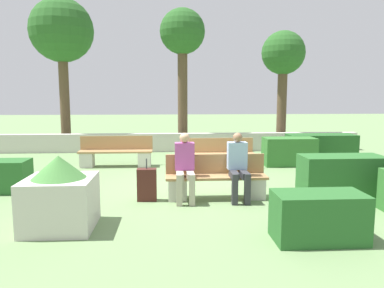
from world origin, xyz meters
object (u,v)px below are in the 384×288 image
Objects in this scene: tree_center_left at (182,38)px; tree_center_right at (283,58)px; bench_left_side at (218,158)px; bench_right_side at (116,155)px; person_seated_woman at (185,164)px; suitcase at (147,185)px; person_seated_man at (238,163)px; planter_corner_left at (60,195)px; tree_leftmost at (62,33)px; bench_front at (216,181)px.

tree_center_right is at bearing -3.56° from tree_center_left.
tree_center_left is at bearing 176.44° from tree_center_right.
tree_center_right is (2.97, 3.97, 3.10)m from bench_left_side.
person_seated_woman is (1.84, -3.64, 0.39)m from bench_right_side.
person_seated_woman is 1.59× the size of suitcase.
bench_left_side reaches higher than suitcase.
planter_corner_left is at bearing -155.37° from person_seated_man.
tree_center_right reaches higher than planter_corner_left.
tree_leftmost reaches higher than tree_center_right.
bench_right_side is 7.37m from tree_center_right.
bench_left_side is at bearing -126.78° from tree_center_right.
tree_center_left is 1.18× the size of tree_center_right.
tree_center_left reaches higher than bench_left_side.
person_seated_woman is at bearing -167.17° from bench_front.
tree_leftmost reaches higher than bench_left_side.
tree_center_right is (4.74, 6.87, 3.12)m from suitcase.
person_seated_woman is at bearing 34.96° from planter_corner_left.
bench_front is 0.39× the size of tree_center_left.
suitcase is (1.09, -3.60, -0.03)m from bench_right_side.
tree_leftmost is (-5.31, 4.57, 4.01)m from bench_left_side.
person_seated_woman reaches higher than suitcase.
tree_leftmost is at bearing 104.33° from planter_corner_left.
tree_leftmost reaches higher than bench_front.
person_seated_man is 1.58× the size of suitcase.
bench_front is 9.72m from tree_leftmost.
bench_right_side is 0.40× the size of tree_center_left.
person_seated_woman reaches higher than bench_right_side.
tree_center_left is (2.07, 3.51, 3.81)m from bench_right_side.
tree_center_right reaches higher than bench_front.
bench_front is at bearing -54.65° from bench_right_side.
planter_corner_left is at bearing -125.80° from tree_center_right.
person_seated_woman is 8.43m from tree_center_right.
bench_left_side is at bearing 70.75° from person_seated_woman.
person_seated_man is 1.00× the size of person_seated_woman.
tree_leftmost reaches higher than suitcase.
person_seated_man is at bearing -0.04° from person_seated_woman.
suitcase is at bearing -97.79° from tree_center_left.
bench_front is 1.52× the size of person_seated_man.
tree_center_right is (8.28, -0.60, -0.91)m from tree_leftmost.
tree_leftmost reaches higher than person_seated_woman.
person_seated_man is 1.15× the size of planter_corner_left.
bench_left_side is 5.73m from tree_center_left.
person_seated_woman is at bearing -91.81° from tree_center_left.
person_seated_man is (0.02, -2.95, 0.39)m from bench_left_side.
bench_right_side is at bearing 154.56° from bench_left_side.
suitcase is at bearing -175.93° from bench_front.
bench_front and bench_left_side have the same top height.
bench_front is 0.59m from person_seated_man.
person_seated_woman reaches higher than bench_left_side.
bench_left_side is 5.30m from planter_corner_left.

